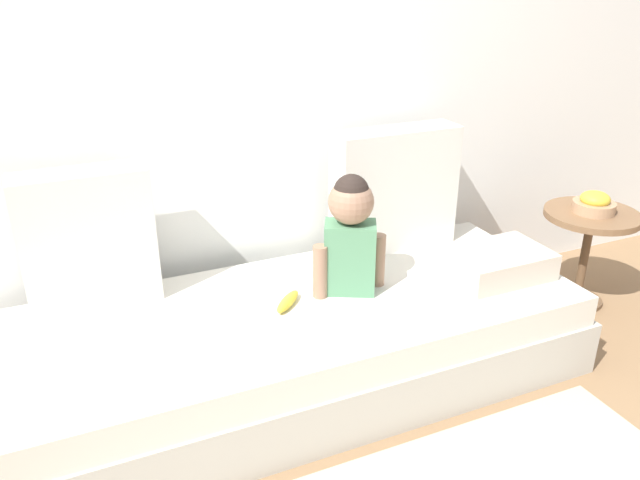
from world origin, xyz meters
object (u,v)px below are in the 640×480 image
(banana, at_px, (288,301))
(folded_blanket, at_px, (498,263))
(throw_pillow_left, at_px, (88,239))
(side_table, at_px, (589,233))
(fruit_bowl, at_px, (594,204))
(couch, at_px, (288,347))
(throw_pillow_right, at_px, (394,189))
(toddler, at_px, (350,231))

(banana, height_order, folded_blanket, folded_blanket)
(throw_pillow_left, height_order, side_table, throw_pillow_left)
(folded_blanket, distance_m, fruit_bowl, 0.68)
(folded_blanket, bearing_deg, couch, 173.06)
(folded_blanket, height_order, fruit_bowl, fruit_bowl)
(side_table, relative_size, fruit_bowl, 2.48)
(throw_pillow_right, bearing_deg, side_table, -17.67)
(fruit_bowl, bearing_deg, side_table, 0.00)
(toddler, xyz_separation_m, folded_blanket, (0.61, -0.13, -0.20))
(toddler, distance_m, banana, 0.35)
(fruit_bowl, bearing_deg, throw_pillow_left, 172.52)
(couch, height_order, folded_blanket, folded_blanket)
(banana, distance_m, side_table, 1.53)
(couch, bearing_deg, folded_blanket, -6.94)
(toddler, bearing_deg, throw_pillow_left, 161.53)
(toddler, xyz_separation_m, banana, (-0.27, -0.02, -0.23))
(couch, xyz_separation_m, throw_pillow_right, (0.64, 0.33, 0.45))
(folded_blanket, bearing_deg, side_table, 13.05)
(side_table, bearing_deg, fruit_bowl, 0.00)
(couch, bearing_deg, throw_pillow_right, 27.26)
(throw_pillow_right, bearing_deg, folded_blanket, -60.91)
(banana, bearing_deg, toddler, 4.19)
(couch, height_order, throw_pillow_right, throw_pillow_right)
(throw_pillow_left, relative_size, folded_blanket, 1.29)
(banana, distance_m, fruit_bowl, 1.54)
(couch, relative_size, throw_pillow_right, 4.15)
(toddler, height_order, fruit_bowl, toddler)
(banana, bearing_deg, side_table, 1.45)
(banana, bearing_deg, fruit_bowl, 1.45)
(side_table, bearing_deg, toddler, -179.13)
(folded_blanket, bearing_deg, throw_pillow_right, 119.09)
(banana, bearing_deg, throw_pillow_left, 153.36)
(throw_pillow_left, distance_m, throw_pillow_right, 1.28)
(throw_pillow_right, xyz_separation_m, side_table, (0.90, -0.29, -0.25))
(throw_pillow_left, distance_m, folded_blanket, 1.60)
(toddler, bearing_deg, side_table, 0.87)
(throw_pillow_right, relative_size, folded_blanket, 1.40)
(throw_pillow_right, bearing_deg, toddler, -140.28)
(toddler, xyz_separation_m, fruit_bowl, (1.26, 0.02, -0.09))
(fruit_bowl, bearing_deg, throw_pillow_right, 162.33)
(couch, distance_m, side_table, 1.55)
(couch, distance_m, fruit_bowl, 1.57)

